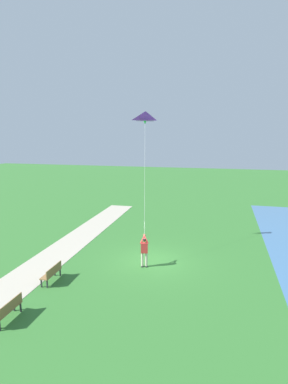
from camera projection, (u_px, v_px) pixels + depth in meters
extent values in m
plane|color=#33702D|center=(152.00, 261.00, 18.32)|extent=(120.00, 120.00, 0.00)
cube|color=#B7AD99|center=(44.00, 263.00, 18.01)|extent=(3.77, 32.07, 0.02)
cube|color=#232328|center=(142.00, 266.00, 17.55)|extent=(0.17, 0.26, 0.06)
cylinder|color=beige|center=(142.00, 259.00, 17.46)|extent=(0.14, 0.14, 0.82)
cube|color=#232328|center=(146.00, 266.00, 17.55)|extent=(0.17, 0.26, 0.06)
cylinder|color=beige|center=(146.00, 259.00, 17.46)|extent=(0.14, 0.14, 0.82)
cube|color=red|center=(144.00, 248.00, 17.33)|extent=(0.44, 0.31, 0.60)
sphere|color=#996B4C|center=(144.00, 240.00, 17.25)|extent=(0.22, 0.22, 0.22)
ellipsoid|color=black|center=(144.00, 240.00, 17.23)|extent=(0.27, 0.27, 0.13)
cylinder|color=red|center=(143.00, 239.00, 17.47)|extent=(0.23, 0.56, 0.43)
cylinder|color=red|center=(146.00, 239.00, 17.47)|extent=(0.45, 0.47, 0.43)
sphere|color=#996B4C|center=(144.00, 236.00, 17.61)|extent=(0.10, 0.10, 0.10)
pyramid|color=purple|center=(146.00, 117.00, 19.68)|extent=(1.30, 0.96, 0.59)
cone|color=green|center=(145.00, 123.00, 19.93)|extent=(0.27, 0.27, 0.22)
cylinder|color=black|center=(145.00, 121.00, 19.91)|extent=(1.06, 0.57, 0.02)
cylinder|color=silver|center=(145.00, 176.00, 18.77)|extent=(0.90, 3.45, 6.62)
cube|color=olive|center=(51.00, 273.00, 15.66)|extent=(0.50, 1.52, 0.05)
cube|color=olive|center=(54.00, 270.00, 15.58)|extent=(0.10, 1.50, 0.40)
cube|color=#2D2D33|center=(41.00, 283.00, 15.09)|extent=(0.06, 0.06, 0.45)
cube|color=#2D2D33|center=(47.00, 284.00, 15.02)|extent=(0.06, 0.06, 0.45)
cube|color=#2D2D33|center=(55.00, 272.00, 16.38)|extent=(0.06, 0.06, 0.45)
cube|color=#2D2D33|center=(60.00, 272.00, 16.31)|extent=(0.06, 0.06, 0.45)
cube|color=olive|center=(7.00, 310.00, 12.30)|extent=(0.50, 1.52, 0.05)
cube|color=olive|center=(10.00, 306.00, 12.22)|extent=(0.10, 1.50, 0.40)
cube|color=#2D2D33|center=(14.00, 306.00, 13.02)|extent=(0.06, 0.06, 0.45)
cube|color=#2D2D33|center=(21.00, 307.00, 12.95)|extent=(0.06, 0.06, 0.45)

